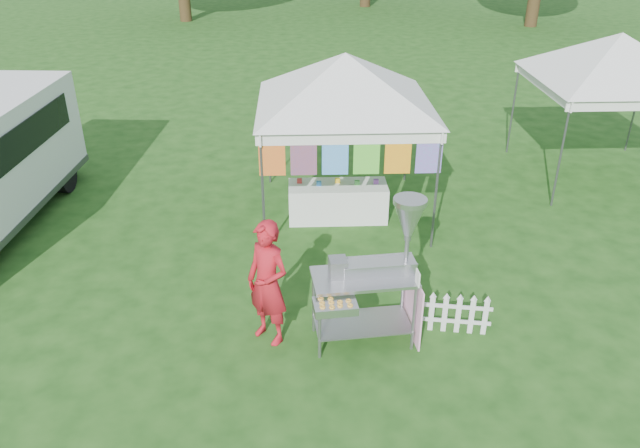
{
  "coord_description": "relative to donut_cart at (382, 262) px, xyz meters",
  "views": [
    {
      "loc": [
        -0.87,
        -7.12,
        5.36
      ],
      "look_at": [
        -0.54,
        0.92,
        1.1
      ],
      "focal_mm": 35.0,
      "sensor_mm": 36.0,
      "label": 1
    }
  ],
  "objects": [
    {
      "name": "vendor",
      "position": [
        -1.46,
        0.08,
        -0.33
      ],
      "size": [
        0.77,
        0.74,
        1.77
      ],
      "primitive_type": "imported",
      "rotation": [
        0.0,
        0.0,
        -0.7
      ],
      "color": "red",
      "rests_on": "ground"
    },
    {
      "name": "picket_fence",
      "position": [
        1.02,
        0.11,
        -0.92
      ],
      "size": [
        1.07,
        0.21,
        0.56
      ],
      "rotation": [
        0.0,
        0.0,
        -0.17
      ],
      "color": "white",
      "rests_on": "ground"
    },
    {
      "name": "canopy_right",
      "position": [
        5.31,
        5.37,
        1.78
      ],
      "size": [
        4.24,
        4.24,
        3.45
      ],
      "color": "#59595E",
      "rests_on": "ground"
    },
    {
      "name": "canopy_main",
      "position": [
        -0.19,
        3.87,
        1.77
      ],
      "size": [
        4.24,
        4.24,
        3.45
      ],
      "color": "#59595E",
      "rests_on": "ground"
    },
    {
      "name": "donut_cart",
      "position": [
        0.0,
        0.0,
        0.0
      ],
      "size": [
        1.48,
        1.14,
        2.06
      ],
      "rotation": [
        0.0,
        0.0,
        0.1
      ],
      "color": "gray",
      "rests_on": "ground"
    },
    {
      "name": "ground",
      "position": [
        -0.19,
        0.37,
        -1.21
      ],
      "size": [
        120.0,
        120.0,
        0.0
      ],
      "primitive_type": "plane",
      "color": "#1B4413",
      "rests_on": "ground"
    },
    {
      "name": "display_table",
      "position": [
        -0.31,
        3.6,
        -0.87
      ],
      "size": [
        1.8,
        0.7,
        0.68
      ],
      "primitive_type": "cube",
      "color": "white",
      "rests_on": "ground"
    }
  ]
}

